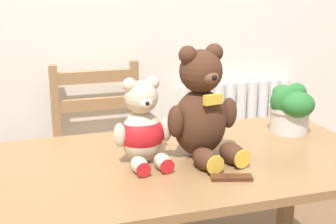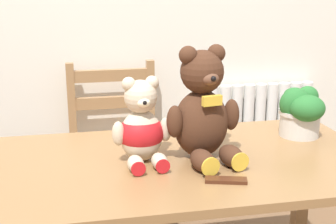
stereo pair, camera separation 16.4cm
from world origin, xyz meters
name	(u,v)px [view 1 (the left image)]	position (x,y,z in m)	size (l,w,h in m)	color
radiator	(234,152)	(0.67, 1.24, 0.35)	(0.69, 0.10, 0.77)	white
dining_table	(170,184)	(0.00, 0.38, 0.62)	(1.52, 0.77, 0.71)	olive
wooden_chair_behind	(102,159)	(-0.13, 1.08, 0.46)	(0.45, 0.39, 0.93)	#997047
teddy_bear_left	(142,129)	(-0.09, 0.40, 0.83)	(0.21, 0.22, 0.31)	beige
teddy_bear_right	(202,110)	(0.13, 0.39, 0.88)	(0.29, 0.31, 0.41)	#472819
potted_plant	(291,107)	(0.58, 0.54, 0.82)	(0.18, 0.23, 0.21)	beige
chocolate_bar	(231,178)	(0.14, 0.17, 0.71)	(0.13, 0.04, 0.01)	#472314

